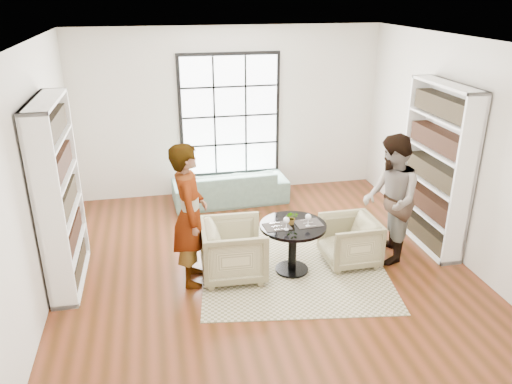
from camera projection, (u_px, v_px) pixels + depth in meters
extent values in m
plane|color=maroon|center=(266.00, 270.00, 6.82)|extent=(6.00, 6.00, 0.00)
plane|color=silver|center=(230.00, 112.00, 8.97)|extent=(5.50, 0.00, 5.50)
plane|color=silver|center=(34.00, 183.00, 5.73)|extent=(0.00, 6.00, 6.00)
plane|color=silver|center=(464.00, 153.00, 6.77)|extent=(0.00, 6.00, 6.00)
plane|color=silver|center=(361.00, 304.00, 3.53)|extent=(5.50, 0.00, 5.50)
plane|color=white|center=(268.00, 43.00, 5.68)|extent=(6.00, 6.00, 0.00)
cube|color=black|center=(230.00, 115.00, 8.97)|extent=(1.82, 0.06, 2.22)
cube|color=white|center=(230.00, 116.00, 8.93)|extent=(1.70, 0.02, 2.10)
cube|color=tan|center=(293.00, 265.00, 6.94)|extent=(2.80, 2.80, 0.01)
cylinder|color=black|center=(292.00, 269.00, 6.80)|extent=(0.45, 0.45, 0.04)
cylinder|color=black|center=(292.00, 249.00, 6.68)|extent=(0.11, 0.11, 0.62)
cylinder|color=black|center=(293.00, 226.00, 6.55)|extent=(0.88, 0.88, 0.04)
imported|color=gray|center=(230.00, 186.00, 8.91)|extent=(2.05, 0.88, 0.59)
imported|color=tan|center=(234.00, 250.00, 6.56)|extent=(0.87, 0.85, 0.76)
imported|color=#C3BD8B|center=(349.00, 241.00, 6.91)|extent=(0.74, 0.72, 0.67)
imported|color=gray|center=(190.00, 215.00, 6.24)|extent=(0.50, 0.72, 1.88)
imported|color=gray|center=(390.00, 200.00, 6.79)|extent=(0.89, 1.03, 1.81)
cube|color=black|center=(277.00, 226.00, 6.48)|extent=(0.36, 0.29, 0.01)
cube|color=black|center=(308.00, 223.00, 6.56)|extent=(0.36, 0.29, 0.01)
cylinder|color=silver|center=(286.00, 229.00, 6.40)|extent=(0.06, 0.06, 0.01)
cylinder|color=silver|center=(286.00, 226.00, 6.38)|extent=(0.01, 0.01, 0.10)
sphere|color=maroon|center=(286.00, 220.00, 6.35)|extent=(0.08, 0.08, 0.08)
ellipsoid|color=white|center=(286.00, 220.00, 6.35)|extent=(0.08, 0.08, 0.09)
cylinder|color=silver|center=(308.00, 226.00, 6.49)|extent=(0.06, 0.06, 0.01)
cylinder|color=silver|center=(308.00, 223.00, 6.47)|extent=(0.01, 0.01, 0.10)
sphere|color=maroon|center=(308.00, 217.00, 6.44)|extent=(0.08, 0.08, 0.08)
ellipsoid|color=white|center=(308.00, 217.00, 6.44)|extent=(0.08, 0.08, 0.09)
imported|color=gray|center=(292.00, 218.00, 6.52)|extent=(0.18, 0.16, 0.19)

